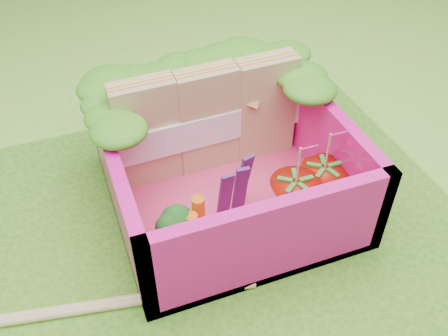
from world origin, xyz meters
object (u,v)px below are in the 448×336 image
strawberry_left (294,201)px  chopsticks (55,312)px  strawberry_right (322,185)px  sandwich_stack (208,120)px  broccoli (170,230)px  bento_box (226,164)px

strawberry_left → chopsticks: 1.34m
strawberry_right → chopsticks: bearing=-173.1°
sandwich_stack → broccoli: (-0.43, -0.63, -0.15)m
broccoli → chopsticks: (-0.63, -0.13, -0.20)m
bento_box → strawberry_right: strawberry_right is taller
sandwich_stack → strawberry_left: size_ratio=2.32×
strawberry_left → strawberry_right: bearing=16.7°
bento_box → broccoli: size_ratio=4.02×
bento_box → strawberry_left: size_ratio=2.51×
sandwich_stack → chopsticks: bearing=-144.3°
sandwich_stack → broccoli: sandwich_stack is taller
broccoli → chopsticks: size_ratio=0.16×
sandwich_stack → broccoli: bearing=-124.3°
chopsticks → bento_box: bearing=23.2°
strawberry_right → chopsticks: strawberry_right is taller
sandwich_stack → chopsticks: sandwich_stack is taller
strawberry_left → strawberry_right: strawberry_left is taller
bento_box → strawberry_right: (0.48, -0.26, -0.09)m
strawberry_left → chopsticks: size_ratio=0.25×
sandwich_stack → bento_box: bearing=-90.9°
chopsticks → strawberry_left: bearing=5.4°
bento_box → strawberry_right: bearing=-28.8°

